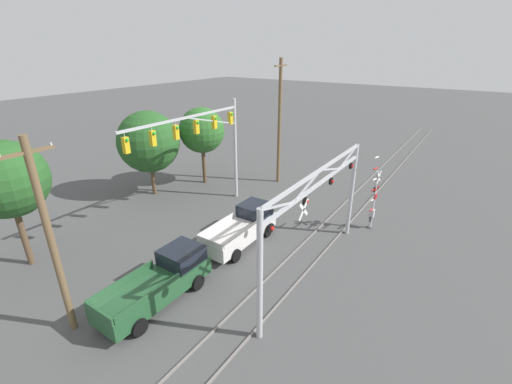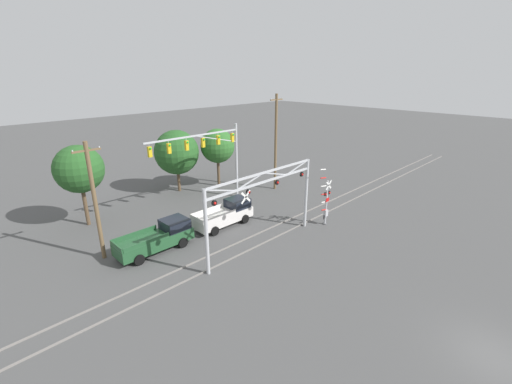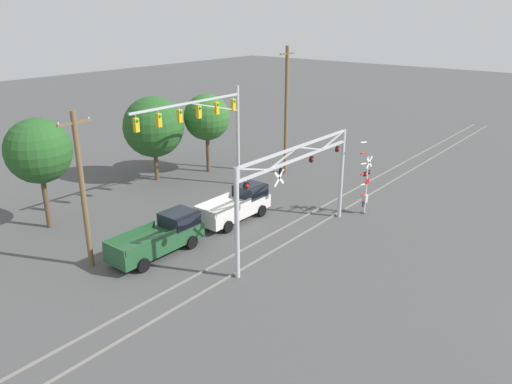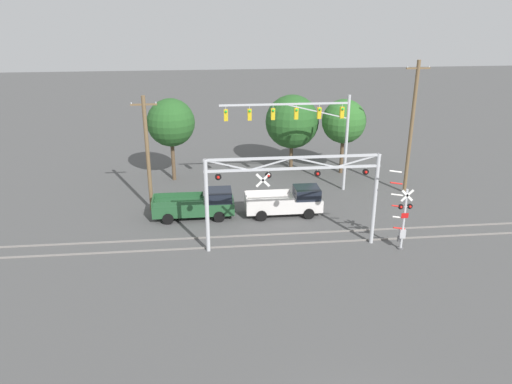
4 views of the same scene
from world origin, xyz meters
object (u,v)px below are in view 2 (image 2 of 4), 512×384
object	(u,v)px
crossing_gantry	(263,197)
pickup_truck_lead	(226,214)
background_tree_far_right_verge	(218,146)
background_tree_far_left_verge	(177,152)
utility_pole_right	(276,142)
background_tree_beyond_span	(79,169)
pickup_truck_following	(158,238)
crossing_signal_mast	(326,203)
utility_pole_left	(95,201)
traffic_signal_span	(213,150)

from	to	relation	value
crossing_gantry	pickup_truck_lead	size ratio (longest dim) A/B	1.95
crossing_gantry	background_tree_far_right_verge	distance (m)	15.24
pickup_truck_lead	background_tree_far_left_verge	size ratio (longest dim) A/B	0.81
utility_pole_right	background_tree_beyond_span	xyz separation A→B (m)	(-18.42, 4.96, -0.35)
crossing_gantry	background_tree_far_right_verge	world-z (taller)	background_tree_far_right_verge
background_tree_far_left_verge	utility_pole_right	bearing A→B (deg)	-41.02
pickup_truck_following	pickup_truck_lead	bearing A→B (deg)	-1.26
crossing_signal_mast	utility_pole_left	bearing A→B (deg)	153.42
crossing_gantry	pickup_truck_following	distance (m)	8.27
traffic_signal_span	utility_pole_right	bearing A→B (deg)	-8.18
crossing_gantry	background_tree_far_right_verge	bearing A→B (deg)	63.30
crossing_gantry	traffic_signal_span	bearing A→B (deg)	72.21
traffic_signal_span	pickup_truck_following	size ratio (longest dim) A/B	1.77
utility_pole_left	background_tree_far_left_verge	bearing A→B (deg)	35.80
utility_pole_right	pickup_truck_lead	bearing A→B (deg)	-161.43
traffic_signal_span	pickup_truck_lead	xyz separation A→B (m)	(-2.43, -4.46, -4.51)
pickup_truck_lead	pickup_truck_following	distance (m)	6.32
traffic_signal_span	utility_pole_left	xyz separation A→B (m)	(-12.14, -2.62, -1.15)
utility_pole_left	background_tree_far_right_verge	xyz separation A→B (m)	(15.95, 6.77, 0.31)
crossing_signal_mast	background_tree_far_right_verge	world-z (taller)	background_tree_far_right_verge
crossing_signal_mast	pickup_truck_lead	world-z (taller)	crossing_signal_mast
background_tree_far_left_verge	background_tree_far_right_verge	distance (m)	4.54
pickup_truck_lead	pickup_truck_following	bearing A→B (deg)	178.74
crossing_gantry	background_tree_far_right_verge	xyz separation A→B (m)	(6.84, 13.61, 0.62)
crossing_gantry	traffic_signal_span	size ratio (longest dim) A/B	1.05
crossing_signal_mast	utility_pole_right	size ratio (longest dim) A/B	0.50
crossing_gantry	background_tree_far_right_verge	size ratio (longest dim) A/B	1.61
utility_pole_left	background_tree_far_left_verge	world-z (taller)	utility_pole_left
crossing_signal_mast	pickup_truck_lead	size ratio (longest dim) A/B	0.96
crossing_gantry	utility_pole_left	xyz separation A→B (m)	(-9.11, 6.84, 0.31)
crossing_signal_mast	pickup_truck_following	distance (m)	13.81
background_tree_far_left_verge	traffic_signal_span	bearing A→B (deg)	-86.20
crossing_signal_mast	background_tree_far_right_verge	size ratio (longest dim) A/B	0.79
background_tree_beyond_span	traffic_signal_span	bearing A→B (deg)	-19.65
background_tree_beyond_span	background_tree_far_left_verge	xyz separation A→B (m)	(10.44, 1.99, -0.63)
utility_pole_left	utility_pole_right	world-z (taller)	utility_pole_right
crossing_gantry	utility_pole_right	distance (m)	13.59
background_tree_far_left_verge	pickup_truck_following	bearing A→B (deg)	-129.42
utility_pole_left	background_tree_far_left_verge	size ratio (longest dim) A/B	1.25
pickup_truck_lead	pickup_truck_following	world-z (taller)	same
pickup_truck_following	utility_pole_right	size ratio (longest dim) A/B	0.55
traffic_signal_span	background_tree_beyond_span	bearing A→B (deg)	160.35
background_tree_beyond_span	background_tree_far_left_verge	size ratio (longest dim) A/B	1.04
traffic_signal_span	utility_pole_right	size ratio (longest dim) A/B	0.97
traffic_signal_span	pickup_truck_following	xyz separation A→B (m)	(-8.76, -4.32, -4.51)
crossing_gantry	background_tree_beyond_span	xyz separation A→B (m)	(-7.79, 13.33, 0.94)
crossing_signal_mast	background_tree_beyond_span	bearing A→B (deg)	135.09
traffic_signal_span	background_tree_beyond_span	xyz separation A→B (m)	(-10.83, 3.87, -0.52)
pickup_truck_lead	crossing_signal_mast	bearing A→B (deg)	-45.10
crossing_signal_mast	utility_pole_left	world-z (taller)	utility_pole_left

